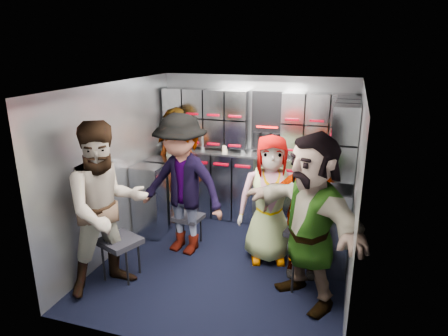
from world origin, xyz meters
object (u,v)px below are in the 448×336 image
(jump_seat_near_right, at_px, (309,255))
(attendant_arc_a, at_px, (107,208))
(jump_seat_mid_right, at_px, (304,233))
(jump_seat_mid_left, at_px, (189,219))
(jump_seat_center, at_px, (272,225))
(attendant_arc_c, at_px, (270,200))
(attendant_arc_e, at_px, (310,220))
(attendant_arc_b, at_px, (182,185))
(jump_seat_near_left, at_px, (120,243))
(attendant_standing, at_px, (176,166))
(attendant_arc_d, at_px, (304,212))

(jump_seat_near_right, relative_size, attendant_arc_a, 0.27)
(jump_seat_near_right, bearing_deg, jump_seat_mid_right, 103.21)
(jump_seat_mid_left, bearing_deg, attendant_arc_a, -110.22)
(jump_seat_center, distance_m, attendant_arc_a, 2.02)
(attendant_arc_c, relative_size, attendant_arc_e, 0.88)
(jump_seat_mid_right, xyz_separation_m, attendant_arc_b, (-1.48, -0.11, 0.47))
(jump_seat_near_left, bearing_deg, jump_seat_mid_right, 25.08)
(jump_seat_mid_right, relative_size, attendant_standing, 0.27)
(attendant_arc_a, bearing_deg, jump_seat_mid_left, 17.51)
(attendant_arc_c, xyz_separation_m, attendant_arc_d, (0.42, -0.19, -0.02))
(jump_seat_near_right, xyz_separation_m, attendant_arc_e, (0.00, -0.18, 0.48))
(jump_seat_mid_left, bearing_deg, jump_seat_mid_right, -2.53)
(jump_seat_center, height_order, jump_seat_mid_right, jump_seat_mid_right)
(attendant_standing, xyz_separation_m, attendant_arc_a, (0.04, -1.78, 0.07))
(attendant_arc_c, xyz_separation_m, attendant_arc_e, (0.53, -0.68, 0.11))
(attendant_standing, xyz_separation_m, attendant_arc_d, (1.94, -0.89, -0.08))
(jump_seat_mid_left, height_order, attendant_arc_d, attendant_arc_d)
(jump_seat_near_right, bearing_deg, attendant_standing, 149.68)
(jump_seat_mid_left, relative_size, attendant_standing, 0.24)
(jump_seat_center, bearing_deg, attendant_arc_e, -58.37)
(attendant_arc_b, bearing_deg, attendant_arc_e, -9.12)
(jump_seat_near_left, height_order, jump_seat_mid_left, jump_seat_near_left)
(attendant_standing, distance_m, attendant_arc_c, 1.68)
(jump_seat_mid_right, xyz_separation_m, attendant_standing, (-1.94, 0.71, 0.43))
(attendant_arc_d, bearing_deg, jump_seat_mid_left, 161.38)
(jump_seat_mid_right, height_order, attendant_arc_a, attendant_arc_a)
(jump_seat_mid_left, xyz_separation_m, attendant_arc_c, (1.07, -0.05, 0.42))
(jump_seat_mid_right, relative_size, attendant_arc_b, 0.26)
(jump_seat_mid_right, distance_m, attendant_arc_d, 0.39)
(jump_seat_center, distance_m, attendant_arc_b, 1.22)
(jump_seat_mid_left, bearing_deg, attendant_arc_d, -9.41)
(jump_seat_near_right, bearing_deg, attendant_arc_c, 136.59)
(jump_seat_near_left, bearing_deg, jump_seat_center, 36.16)
(jump_seat_near_left, bearing_deg, attendant_arc_d, 20.47)
(jump_seat_mid_right, bearing_deg, jump_seat_near_left, -154.92)
(jump_seat_mid_right, distance_m, jump_seat_near_right, 0.50)
(attendant_arc_d, height_order, attendant_arc_e, attendant_arc_e)
(attendant_standing, distance_m, attendant_arc_d, 2.14)
(jump_seat_near_left, xyz_separation_m, jump_seat_mid_left, (0.42, 0.95, -0.06))
(jump_seat_mid_left, relative_size, jump_seat_center, 0.98)
(attendant_standing, relative_size, attendant_arc_e, 0.95)
(jump_seat_center, height_order, attendant_arc_e, attendant_arc_e)
(jump_seat_mid_right, xyz_separation_m, attendant_arc_a, (-1.90, -1.07, 0.51))
(attendant_arc_c, bearing_deg, attendant_arc_e, -67.39)
(jump_seat_mid_left, xyz_separation_m, attendant_arc_b, (0.00, -0.18, 0.52))
(jump_seat_mid_right, distance_m, attendant_standing, 2.11)
(attendant_arc_a, bearing_deg, jump_seat_near_left, 37.73)
(jump_seat_mid_left, relative_size, attendant_arc_c, 0.26)
(jump_seat_near_left, distance_m, jump_seat_mid_right, 2.10)
(attendant_standing, xyz_separation_m, attendant_arc_c, (1.52, -0.70, -0.06))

